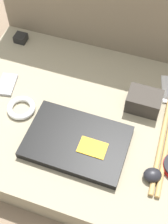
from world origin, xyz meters
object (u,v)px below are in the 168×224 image
Objects in this scene: camera_pouch at (144,101)px; phone_black at (7,84)px; computer_mouse at (152,175)px; charger_brick at (21,38)px; laptop at (77,142)px.

phone_black is at bearing -172.53° from camera_pouch.
computer_mouse is 0.27m from camera_pouch.
charger_brick reaches higher than phone_black.
laptop is 6.93× the size of charger_brick.
camera_pouch reaches higher than charger_brick.
phone_black is 0.51m from camera_pouch.
phone_black is at bearing 156.05° from laptop.
computer_mouse is 0.62m from phone_black.
laptop reaches higher than phone_black.
camera_pouch is at bearing 86.15° from computer_mouse.
camera_pouch is at bearing -17.11° from charger_brick.
charger_brick is (-0.64, 0.42, -0.00)m from computer_mouse.
camera_pouch reaches higher than computer_mouse.
camera_pouch is (0.17, 0.22, 0.02)m from laptop.
phone_black is (-0.59, 0.19, -0.01)m from computer_mouse.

